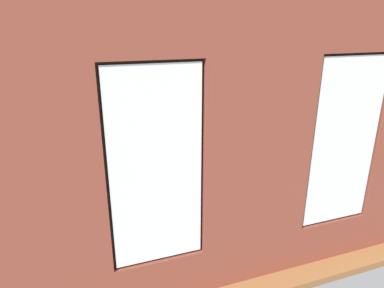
# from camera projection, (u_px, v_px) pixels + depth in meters

# --- Properties ---
(ground_plane) EXTENTS (6.93, 6.14, 0.10)m
(ground_plane) POSITION_uv_depth(u_px,v_px,m) (183.00, 188.00, 6.78)
(ground_plane) COLOR brown
(brick_wall_with_windows) EXTENTS (6.33, 0.30, 3.55)m
(brick_wall_with_windows) POSITION_uv_depth(u_px,v_px,m) (258.00, 144.00, 3.79)
(brick_wall_with_windows) COLOR brown
(brick_wall_with_windows) RESTS_ON ground_plane
(couch_by_window) EXTENTS (1.70, 0.87, 0.80)m
(couch_by_window) POSITION_uv_depth(u_px,v_px,m) (168.00, 238.00, 4.56)
(couch_by_window) COLOR black
(couch_by_window) RESTS_ON ground_plane
(couch_left) EXTENTS (0.97, 1.93, 0.80)m
(couch_left) POSITION_uv_depth(u_px,v_px,m) (305.00, 163.00, 6.99)
(couch_left) COLOR black
(couch_left) RESTS_ON ground_plane
(coffee_table) EXTENTS (1.34, 0.86, 0.41)m
(coffee_table) POSITION_uv_depth(u_px,v_px,m) (193.00, 172.00, 6.49)
(coffee_table) COLOR #A87547
(coffee_table) RESTS_ON ground_plane
(cup_ceramic) EXTENTS (0.09, 0.09, 0.10)m
(cup_ceramic) POSITION_uv_depth(u_px,v_px,m) (201.00, 169.00, 6.38)
(cup_ceramic) COLOR silver
(cup_ceramic) RESTS_ON coffee_table
(candle_jar) EXTENTS (0.08, 0.08, 0.12)m
(candle_jar) POSITION_uv_depth(u_px,v_px,m) (175.00, 172.00, 6.21)
(candle_jar) COLOR #B7333D
(candle_jar) RESTS_ON coffee_table
(table_plant_small) EXTENTS (0.15, 0.15, 0.25)m
(table_plant_small) POSITION_uv_depth(u_px,v_px,m) (193.00, 163.00, 6.43)
(table_plant_small) COLOR brown
(table_plant_small) RESTS_ON coffee_table
(remote_black) EXTENTS (0.07, 0.18, 0.02)m
(remote_black) POSITION_uv_depth(u_px,v_px,m) (183.00, 168.00, 6.52)
(remote_black) COLOR black
(remote_black) RESTS_ON coffee_table
(media_console) EXTENTS (1.03, 0.42, 0.45)m
(media_console) POSITION_uv_depth(u_px,v_px,m) (25.00, 202.00, 5.70)
(media_console) COLOR black
(media_console) RESTS_ON ground_plane
(tv_flatscreen) EXTENTS (1.23, 0.20, 0.84)m
(tv_flatscreen) POSITION_uv_depth(u_px,v_px,m) (19.00, 166.00, 5.49)
(tv_flatscreen) COLOR black
(tv_flatscreen) RESTS_ON media_console
(papasan_chair) EXTENTS (1.03, 1.03, 0.66)m
(papasan_chair) POSITION_uv_depth(u_px,v_px,m) (159.00, 134.00, 8.47)
(papasan_chair) COLOR olive
(papasan_chair) RESTS_ON ground_plane
(potted_plant_near_tv) EXTENTS (0.83, 0.77, 1.18)m
(potted_plant_near_tv) POSITION_uv_depth(u_px,v_px,m) (58.00, 214.00, 4.96)
(potted_plant_near_tv) COLOR brown
(potted_plant_near_tv) RESTS_ON ground_plane
(potted_plant_corner_far_left) EXTENTS (1.00, 1.03, 1.35)m
(potted_plant_corner_far_left) POSITION_uv_depth(u_px,v_px,m) (380.00, 182.00, 5.49)
(potted_plant_corner_far_left) COLOR brown
(potted_plant_corner_far_left) RESTS_ON ground_plane
(potted_plant_foreground_right) EXTENTS (0.91, 1.02, 1.33)m
(potted_plant_foreground_right) POSITION_uv_depth(u_px,v_px,m) (46.00, 138.00, 7.55)
(potted_plant_foreground_right) COLOR brown
(potted_plant_foreground_right) RESTS_ON ground_plane
(potted_plant_between_couches) EXTENTS (0.43, 0.43, 0.78)m
(potted_plant_between_couches) POSITION_uv_depth(u_px,v_px,m) (253.00, 209.00, 4.97)
(potted_plant_between_couches) COLOR brown
(potted_plant_between_couches) RESTS_ON ground_plane
(potted_plant_mid_room_small) EXTENTS (0.41, 0.41, 0.67)m
(potted_plant_mid_room_small) POSITION_uv_depth(u_px,v_px,m) (200.00, 147.00, 7.47)
(potted_plant_mid_room_small) COLOR #47423D
(potted_plant_mid_room_small) RESTS_ON ground_plane
(potted_plant_by_left_couch) EXTENTS (0.48, 0.48, 0.80)m
(potted_plant_by_left_couch) POSITION_uv_depth(u_px,v_px,m) (255.00, 135.00, 8.03)
(potted_plant_by_left_couch) COLOR #47423D
(potted_plant_by_left_couch) RESTS_ON ground_plane
(potted_plant_beside_window_right) EXTENTS (0.70, 0.79, 0.99)m
(potted_plant_beside_window_right) POSITION_uv_depth(u_px,v_px,m) (33.00, 256.00, 3.89)
(potted_plant_beside_window_right) COLOR beige
(potted_plant_beside_window_right) RESTS_ON ground_plane
(potted_plant_corner_near_left) EXTENTS (0.72, 0.79, 1.35)m
(potted_plant_corner_near_left) POSITION_uv_depth(u_px,v_px,m) (251.00, 117.00, 9.22)
(potted_plant_corner_near_left) COLOR beige
(potted_plant_corner_near_left) RESTS_ON ground_plane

